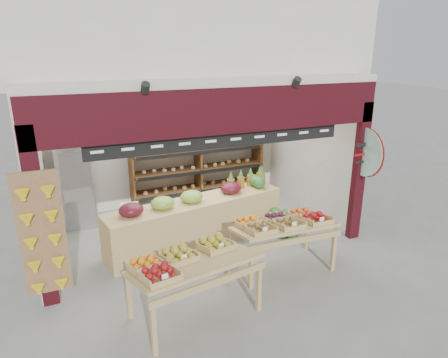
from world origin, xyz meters
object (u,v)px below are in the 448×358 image
mid_counter (196,220)px  display_table_left (184,263)px  watermelon_pile (284,225)px  back_shelving (198,153)px  refrigerator (77,185)px  cardboard_stack (141,221)px  display_table_right (283,224)px

mid_counter → display_table_left: bearing=-113.4°
display_table_left → watermelon_pile: (2.60, 1.68, -0.63)m
back_shelving → watermelon_pile: back_shelving is taller
refrigerator → watermelon_pile: refrigerator is taller
mid_counter → display_table_left: 2.19m
cardboard_stack → watermelon_pile: (2.62, -1.21, -0.04)m
refrigerator → back_shelving: bearing=10.2°
back_shelving → cardboard_stack: (-1.65, -1.14, -0.97)m
display_table_left → display_table_right: 1.97m
back_shelving → display_table_left: bearing=-112.0°
back_shelving → mid_counter: back_shelving is taller
display_table_right → cardboard_stack: bearing=129.6°
back_shelving → display_table_left: size_ratio=1.73×
refrigerator → display_table_right: size_ratio=1.06×
watermelon_pile → back_shelving: bearing=112.6°
mid_counter → watermelon_pile: bearing=-10.0°
cardboard_stack → display_table_left: 2.94m
display_table_left → watermelon_pile: bearing=32.8°
cardboard_stack → display_table_right: size_ratio=0.62×
refrigerator → watermelon_pile: (3.72, -2.08, -0.68)m
refrigerator → watermelon_pile: 4.31m
cardboard_stack → display_table_right: bearing=-50.4°
refrigerator → cardboard_stack: size_ratio=1.72×
back_shelving → display_table_left: 4.36m
display_table_left → refrigerator: bearing=106.5°
refrigerator → mid_counter: refrigerator is taller
mid_counter → back_shelving: bearing=69.5°
display_table_left → display_table_right: (1.89, 0.58, -0.01)m
back_shelving → mid_counter: 2.30m
back_shelving → mid_counter: (-0.77, -2.04, -0.72)m
cardboard_stack → watermelon_pile: bearing=-24.7°
display_table_right → watermelon_pile: 1.45m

